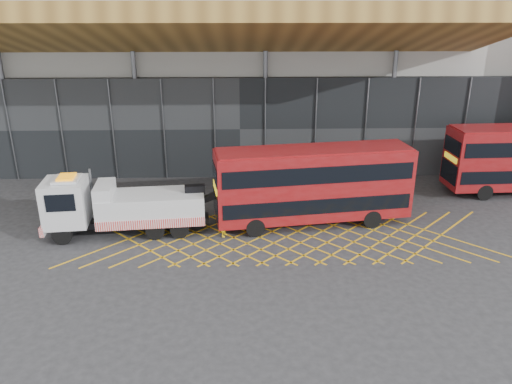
{
  "coord_description": "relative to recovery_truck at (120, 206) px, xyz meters",
  "views": [
    {
      "loc": [
        2.18,
        -27.46,
        13.49
      ],
      "look_at": [
        3.0,
        1.5,
        2.4
      ],
      "focal_mm": 35.0,
      "sensor_mm": 36.0,
      "label": 1
    }
  ],
  "objects": [
    {
      "name": "bus_towed",
      "position": [
        11.95,
        1.15,
        0.97
      ],
      "size": [
        12.64,
        4.59,
        5.03
      ],
      "rotation": [
        0.0,
        0.0,
        0.14
      ],
      "color": "maroon",
      "rests_on": "ground_plane"
    },
    {
      "name": "construction_building",
      "position": [
        7.27,
        17.54,
        7.15
      ],
      "size": [
        55.0,
        23.97,
        18.0
      ],
      "color": "gray",
      "rests_on": "ground_plane"
    },
    {
      "name": "ground_plane",
      "position": [
        5.34,
        -0.85,
        -1.83
      ],
      "size": [
        120.0,
        120.0,
        0.0
      ],
      "primitive_type": "plane",
      "color": "#28282B"
    },
    {
      "name": "worker",
      "position": [
        6.36,
        -0.58,
        -0.94
      ],
      "size": [
        0.61,
        0.75,
        1.77
      ],
      "primitive_type": "imported",
      "rotation": [
        0.0,
        0.0,
        1.23
      ],
      "color": "yellow",
      "rests_on": "ground_plane"
    },
    {
      "name": "recovery_truck",
      "position": [
        0.0,
        0.0,
        0.0
      ],
      "size": [
        11.39,
        3.56,
        3.95
      ],
      "rotation": [
        0.0,
        0.0,
        0.1
      ],
      "color": "black",
      "rests_on": "ground_plane"
    },
    {
      "name": "road_markings",
      "position": [
        10.14,
        -0.85,
        -1.82
      ],
      "size": [
        26.36,
        7.16,
        0.01
      ],
      "color": "gold",
      "rests_on": "ground_plane"
    }
  ]
}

